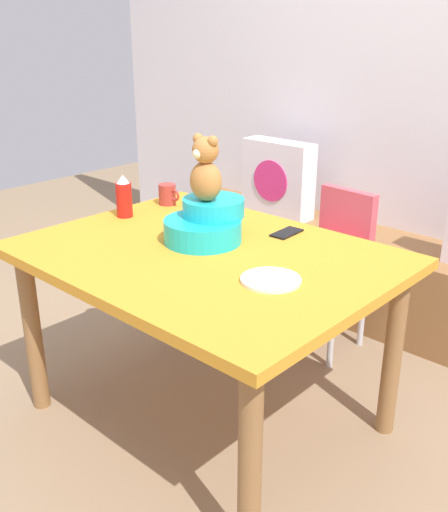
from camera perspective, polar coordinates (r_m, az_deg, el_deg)
The scene contains 12 objects.
ground_plane at distance 2.54m, azimuth -1.58°, elevation -15.26°, with size 8.00×8.00×0.00m, color #8C7256.
back_wall at distance 3.32m, azimuth 17.80°, elevation 16.73°, with size 4.40×0.10×2.60m, color silver.
window_bench at distance 3.33m, azimuth 13.70°, elevation -1.96°, with size 2.60×0.44×0.46m, color olive.
pillow_floral_left at distance 3.49m, azimuth 5.24°, elevation 7.47°, with size 0.44×0.15×0.44m.
dining_table at distance 2.22m, azimuth -1.75°, elevation -1.75°, with size 1.34×1.03×0.74m.
highchair at distance 2.86m, azimuth 10.17°, elevation 0.70°, with size 0.34×0.47×0.79m.
infant_seat_teal at distance 2.26m, azimuth -1.73°, elevation 3.23°, with size 0.30×0.33×0.16m.
teddy_bear at distance 2.21m, azimuth -1.80°, elevation 8.32°, with size 0.13×0.12×0.25m.
ketchup_bottle at distance 2.59m, azimuth -9.67°, elevation 5.64°, with size 0.07×0.07×0.18m.
coffee_mug at distance 2.75m, azimuth -5.48°, elevation 5.96°, with size 0.12×0.08×0.09m.
dinner_plate_near at distance 1.92m, azimuth 4.56°, elevation -2.31°, with size 0.20×0.20×0.01m, color white.
cell_phone at distance 2.37m, azimuth 6.09°, elevation 2.24°, with size 0.07×0.14×0.01m, color black.
Camera 1 is at (1.43, -1.45, 1.52)m, focal length 41.28 mm.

